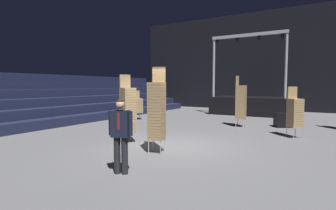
{
  "coord_description": "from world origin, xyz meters",
  "views": [
    {
      "loc": [
        4.28,
        -7.46,
        2.0
      ],
      "look_at": [
        0.16,
        -0.49,
        1.4
      ],
      "focal_mm": 27.95,
      "sensor_mm": 36.0,
      "label": 1
    }
  ],
  "objects": [
    {
      "name": "stage_riser",
      "position": [
        0.0,
        11.08,
        0.69
      ],
      "size": [
        5.12,
        2.83,
        5.36
      ],
      "color": "black",
      "rests_on": "ground_plane"
    },
    {
      "name": "ground_plane",
      "position": [
        0.0,
        0.0,
        -0.05
      ],
      "size": [
        22.0,
        30.0,
        0.1
      ],
      "primitive_type": "cube",
      "color": "slate"
    },
    {
      "name": "chair_stack_mid_centre",
      "position": [
        3.4,
        3.6,
        0.98
      ],
      "size": [
        0.62,
        0.62,
        1.96
      ],
      "rotation": [
        0.0,
        0.0,
        3.89
      ],
      "color": "#B2B5BA",
      "rests_on": "ground_plane"
    },
    {
      "name": "equipment_road_case",
      "position": [
        2.76,
        6.18,
        0.34
      ],
      "size": [
        1.07,
        0.94,
        0.68
      ],
      "primitive_type": "cube",
      "rotation": [
        0.0,
        0.0,
        0.47
      ],
      "color": "black",
      "rests_on": "ground_plane"
    },
    {
      "name": "bleacher_bank_left",
      "position": [
        -8.75,
        1.0,
        1.35
      ],
      "size": [
        4.5,
        24.0,
        2.7
      ],
      "rotation": [
        0.0,
        0.0,
        1.57
      ],
      "color": "#191E38",
      "rests_on": "ground_plane"
    },
    {
      "name": "chair_stack_rear_left",
      "position": [
        -1.57,
        -0.34,
        1.19
      ],
      "size": [
        0.58,
        0.58,
        2.39
      ],
      "rotation": [
        0.0,
        0.0,
        4.32
      ],
      "color": "#B2B5BA",
      "rests_on": "ground_plane"
    },
    {
      "name": "arena_end_wall",
      "position": [
        0.0,
        15.0,
        4.0
      ],
      "size": [
        22.0,
        0.3,
        8.0
      ],
      "primitive_type": "cube",
      "color": "black",
      "rests_on": "ground_plane"
    },
    {
      "name": "man_with_tie",
      "position": [
        0.4,
        -3.0,
        0.97
      ],
      "size": [
        0.57,
        0.35,
        1.72
      ],
      "rotation": [
        0.0,
        0.0,
        3.47
      ],
      "color": "black",
      "rests_on": "ground_plane"
    },
    {
      "name": "chair_stack_mid_left",
      "position": [
        0.88,
        5.22,
        1.24
      ],
      "size": [
        0.45,
        0.45,
        2.48
      ],
      "rotation": [
        0.0,
        0.0,
        4.74
      ],
      "color": "#B2B5BA",
      "rests_on": "ground_plane"
    },
    {
      "name": "chair_stack_mid_right",
      "position": [
        -5.08,
        4.87,
        0.86
      ],
      "size": [
        0.58,
        0.58,
        1.71
      ],
      "rotation": [
        0.0,
        0.0,
        4.28
      ],
      "color": "#B2B5BA",
      "rests_on": "ground_plane"
    },
    {
      "name": "chair_stack_front_left",
      "position": [
        0.06,
        -0.99,
        1.28
      ],
      "size": [
        0.52,
        0.52,
        2.56
      ],
      "rotation": [
        0.0,
        0.0,
        3.35
      ],
      "color": "#B2B5BA",
      "rests_on": "ground_plane"
    }
  ]
}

